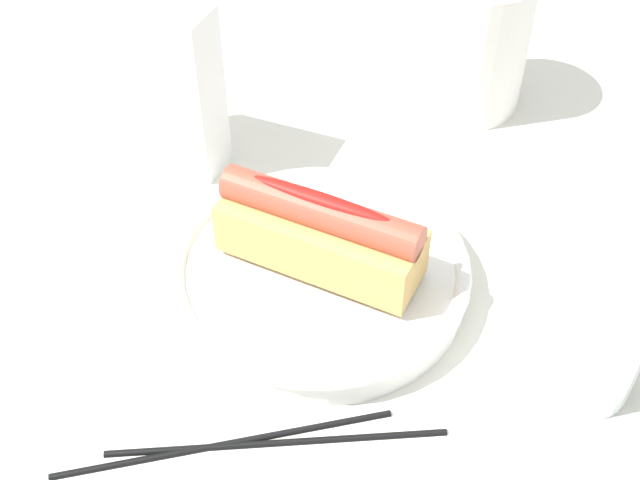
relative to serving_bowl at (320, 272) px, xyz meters
name	(u,v)px	position (x,y,z in m)	size (l,w,h in m)	color
ground_plane	(309,277)	(-0.01, 0.01, -0.02)	(2.40, 2.40, 0.00)	silver
serving_bowl	(320,272)	(0.00, 0.00, 0.00)	(0.23, 0.23, 0.03)	white
hotdog_front	(320,232)	(0.00, 0.00, 0.04)	(0.15, 0.07, 0.06)	tan
water_glass	(592,342)	(0.20, -0.02, 0.02)	(0.07, 0.07, 0.09)	white
paper_towel_roll	(469,41)	(0.05, 0.28, 0.05)	(0.11, 0.11, 0.13)	white
napkin_box	(156,86)	(-0.18, 0.11, 0.06)	(0.11, 0.04, 0.15)	white
chopstick_near	(277,441)	(0.02, -0.14, -0.01)	(0.01, 0.01, 0.22)	black
chopstick_far	(227,443)	(-0.01, -0.15, -0.01)	(0.01, 0.01, 0.22)	black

